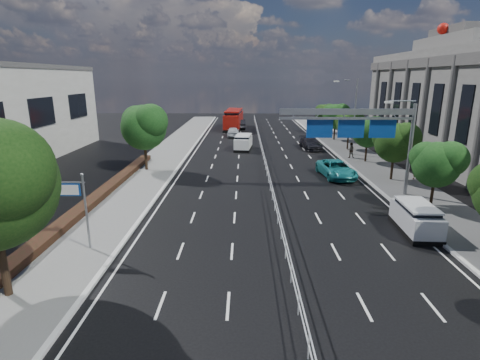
{
  "coord_description": "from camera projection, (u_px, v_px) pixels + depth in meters",
  "views": [
    {
      "loc": [
        -2.15,
        -18.49,
        9.09
      ],
      "look_at": [
        -2.44,
        5.82,
        2.4
      ],
      "focal_mm": 28.0,
      "sensor_mm": 36.0,
      "label": 1
    }
  ],
  "objects": [
    {
      "name": "white_minivan",
      "position": [
        243.0,
        142.0,
        48.41
      ],
      "size": [
        2.45,
        4.68,
        1.95
      ],
      "rotation": [
        0.0,
        0.0,
        -0.12
      ],
      "color": "black",
      "rests_on": "ground"
    },
    {
      "name": "far_tree_e",
      "position": [
        368.0,
        130.0,
        40.33
      ],
      "size": [
        3.63,
        3.38,
        5.13
      ],
      "color": "black",
      "rests_on": "ground"
    },
    {
      "name": "median_fence",
      "position": [
        264.0,
        157.0,
        41.76
      ],
      "size": [
        0.05,
        85.0,
        1.02
      ],
      "color": "silver",
      "rests_on": "ground"
    },
    {
      "name": "streetlight_far",
      "position": [
        352.0,
        112.0,
        43.77
      ],
      "size": [
        2.78,
        2.4,
        9.0
      ],
      "color": "gray",
      "rests_on": "ground"
    },
    {
      "name": "parked_car_dark",
      "position": [
        310.0,
        144.0,
        48.87
      ],
      "size": [
        2.64,
        5.24,
        1.46
      ],
      "primitive_type": "imported",
      "rotation": [
        0.0,
        0.0,
        0.12
      ],
      "color": "black",
      "rests_on": "ground"
    },
    {
      "name": "kerb_near",
      "position": [
        118.0,
        249.0,
        20.3
      ],
      "size": [
        0.25,
        140.0,
        0.15
      ],
      "primitive_type": "cube",
      "color": "silver",
      "rests_on": "ground"
    },
    {
      "name": "sidewalk_near",
      "position": [
        72.0,
        249.0,
        20.33
      ],
      "size": [
        5.0,
        140.0,
        0.14
      ],
      "primitive_type": "cube",
      "color": "slate",
      "rests_on": "ground"
    },
    {
      "name": "far_tree_c",
      "position": [
        437.0,
        162.0,
        25.9
      ],
      "size": [
        3.52,
        3.28,
        4.94
      ],
      "color": "black",
      "rests_on": "ground"
    },
    {
      "name": "toilet_sign",
      "position": [
        76.0,
        199.0,
        19.56
      ],
      "size": [
        1.62,
        0.18,
        4.34
      ],
      "color": "gray",
      "rests_on": "ground"
    },
    {
      "name": "hedge_near",
      "position": [
        78.0,
        212.0,
        25.09
      ],
      "size": [
        1.0,
        36.0,
        0.44
      ],
      "primitive_type": "cube",
      "color": "black",
      "rests_on": "sidewalk_near"
    },
    {
      "name": "far_tree_f",
      "position": [
        350.0,
        123.0,
        47.58
      ],
      "size": [
        3.52,
        3.28,
        5.02
      ],
      "color": "black",
      "rests_on": "ground"
    },
    {
      "name": "far_tree_g",
      "position": [
        336.0,
        115.0,
        54.73
      ],
      "size": [
        3.96,
        3.69,
        5.45
      ],
      "color": "black",
      "rests_on": "ground"
    },
    {
      "name": "overhead_gantry",
      "position": [
        362.0,
        125.0,
        28.34
      ],
      "size": [
        10.24,
        0.38,
        7.45
      ],
      "color": "gray",
      "rests_on": "ground"
    },
    {
      "name": "far_tree_d",
      "position": [
        396.0,
        141.0,
        33.06
      ],
      "size": [
        3.85,
        3.59,
        5.34
      ],
      "color": "black",
      "rests_on": "ground"
    },
    {
      "name": "pedestrian_a",
      "position": [
        416.0,
        169.0,
        33.77
      ],
      "size": [
        0.76,
        0.6,
        1.85
      ],
      "primitive_type": "imported",
      "rotation": [
        0.0,
        0.0,
        3.4
      ],
      "color": "gray",
      "rests_on": "sidewalk_far"
    },
    {
      "name": "near_car_silver",
      "position": [
        233.0,
        132.0,
        59.13
      ],
      "size": [
        1.9,
        4.6,
        1.56
      ],
      "primitive_type": "imported",
      "rotation": [
        0.0,
        0.0,
        3.15
      ],
      "color": "silver",
      "rests_on": "ground"
    },
    {
      "name": "near_car_dark",
      "position": [
        240.0,
        124.0,
        68.18
      ],
      "size": [
        1.88,
        5.15,
        1.69
      ],
      "primitive_type": "imported",
      "rotation": [
        0.0,
        0.0,
        3.16
      ],
      "color": "black",
      "rests_on": "ground"
    },
    {
      "name": "near_tree_back",
      "position": [
        144.0,
        125.0,
        36.45
      ],
      "size": [
        4.84,
        4.51,
        6.69
      ],
      "color": "black",
      "rests_on": "ground"
    },
    {
      "name": "pedestrian_b",
      "position": [
        351.0,
        150.0,
        42.96
      ],
      "size": [
        0.87,
        0.69,
        1.73
      ],
      "primitive_type": "imported",
      "rotation": [
        0.0,
        0.0,
        3.1
      ],
      "color": "gray",
      "rests_on": "sidewalk_far"
    },
    {
      "name": "red_bus",
      "position": [
        234.0,
        119.0,
        67.96
      ],
      "size": [
        3.45,
        11.63,
        3.43
      ],
      "rotation": [
        0.0,
        0.0,
        -0.06
      ],
      "color": "black",
      "rests_on": "ground"
    },
    {
      "name": "kerb_far",
      "position": [
        451.0,
        251.0,
        20.09
      ],
      "size": [
        0.25,
        140.0,
        0.15
      ],
      "primitive_type": "cube",
      "color": "silver",
      "rests_on": "ground"
    },
    {
      "name": "ground",
      "position": [
        284.0,
        251.0,
        20.21
      ],
      "size": [
        160.0,
        160.0,
        0.0
      ],
      "primitive_type": "plane",
      "color": "black",
      "rests_on": "ground"
    },
    {
      "name": "silver_minivan",
      "position": [
        416.0,
        218.0,
        22.58
      ],
      "size": [
        2.01,
        4.35,
        1.78
      ],
      "rotation": [
        0.0,
        0.0,
        -0.05
      ],
      "color": "black",
      "rests_on": "ground"
    },
    {
      "name": "parked_car_teal",
      "position": [
        336.0,
        169.0,
        35.09
      ],
      "size": [
        3.19,
        5.85,
        1.55
      ],
      "primitive_type": "imported",
      "rotation": [
        0.0,
        0.0,
        0.11
      ],
      "color": "teal",
      "rests_on": "ground"
    },
    {
      "name": "far_tree_h",
      "position": [
        325.0,
        113.0,
        62.06
      ],
      "size": [
        3.41,
        3.18,
        4.91
      ],
      "color": "black",
      "rests_on": "ground"
    }
  ]
}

